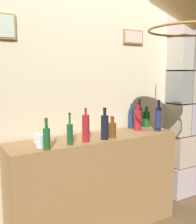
% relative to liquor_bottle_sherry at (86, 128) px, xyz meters
% --- Properties ---
extents(panelled_rear_partition, '(3.45, 0.15, 2.84)m').
position_rel_liquor_bottle_sherry_xyz_m(panelled_rear_partition, '(0.17, 0.41, 0.42)').
color(panelled_rear_partition, beige).
rests_on(panelled_rear_partition, ground).
extents(stone_pillar, '(0.39, 0.33, 2.77)m').
position_rel_liquor_bottle_sherry_xyz_m(stone_pillar, '(1.50, 0.27, 0.31)').
color(stone_pillar, '#BFACB1').
rests_on(stone_pillar, ground).
extents(bar_shelf_unit, '(1.70, 0.44, 0.95)m').
position_rel_liquor_bottle_sherry_xyz_m(bar_shelf_unit, '(0.17, 0.12, -0.60)').
color(bar_shelf_unit, '#9E7547').
rests_on(bar_shelf_unit, ground).
extents(liquor_bottle_sherry, '(0.07, 0.07, 0.31)m').
position_rel_liquor_bottle_sherry_xyz_m(liquor_bottle_sherry, '(0.00, 0.00, 0.00)').
color(liquor_bottle_sherry, maroon).
rests_on(liquor_bottle_sherry, bar_shelf_unit).
extents(liquor_bottle_tequila, '(0.06, 0.06, 0.29)m').
position_rel_liquor_bottle_sherry_xyz_m(liquor_bottle_tequila, '(0.72, 0.28, -0.01)').
color(liquor_bottle_tequila, navy).
rests_on(liquor_bottle_tequila, bar_shelf_unit).
extents(liquor_bottle_vermouth, '(0.06, 0.06, 0.26)m').
position_rel_liquor_bottle_sherry_xyz_m(liquor_bottle_vermouth, '(-0.38, -0.06, -0.03)').
color(liquor_bottle_vermouth, '#1B5424').
rests_on(liquor_bottle_vermouth, bar_shelf_unit).
extents(liquor_bottle_rye, '(0.08, 0.08, 0.24)m').
position_rel_liquor_bottle_sherry_xyz_m(liquor_bottle_rye, '(0.92, 0.26, -0.03)').
color(liquor_bottle_rye, '#195923').
rests_on(liquor_bottle_rye, bar_shelf_unit).
extents(liquor_bottle_whiskey, '(0.07, 0.07, 0.25)m').
position_rel_liquor_bottle_sherry_xyz_m(liquor_bottle_whiskey, '(0.28, 0.14, -0.04)').
color(liquor_bottle_whiskey, '#1B5822').
rests_on(liquor_bottle_whiskey, bar_shelf_unit).
extents(liquor_bottle_rum, '(0.05, 0.05, 0.28)m').
position_rel_liquor_bottle_sherry_xyz_m(liquor_bottle_rum, '(-0.16, -0.01, -0.03)').
color(liquor_bottle_rum, '#195025').
rests_on(liquor_bottle_rum, bar_shelf_unit).
extents(liquor_bottle_mezcal, '(0.08, 0.08, 0.31)m').
position_rel_liquor_bottle_sherry_xyz_m(liquor_bottle_mezcal, '(0.71, 0.16, -0.01)').
color(liquor_bottle_mezcal, '#A71E27').
rests_on(liquor_bottle_mezcal, bar_shelf_unit).
extents(liquor_bottle_vodka, '(0.06, 0.06, 0.32)m').
position_rel_liquor_bottle_sherry_xyz_m(liquor_bottle_vodka, '(0.82, 0.26, -0.00)').
color(liquor_bottle_vodka, '#175125').
rests_on(liquor_bottle_vodka, bar_shelf_unit).
extents(liquor_bottle_brandy, '(0.07, 0.07, 0.21)m').
position_rel_liquor_bottle_sherry_xyz_m(liquor_bottle_brandy, '(0.29, 0.02, -0.05)').
color(liquor_bottle_brandy, brown).
rests_on(liquor_bottle_brandy, bar_shelf_unit).
extents(liquor_bottle_bourbon, '(0.07, 0.07, 0.30)m').
position_rel_liquor_bottle_sherry_xyz_m(liquor_bottle_bourbon, '(0.19, -0.01, -0.01)').
color(liquor_bottle_bourbon, black).
rests_on(liquor_bottle_bourbon, bar_shelf_unit).
extents(liquor_bottle_gin, '(0.06, 0.06, 0.33)m').
position_rel_liquor_bottle_sherry_xyz_m(liquor_bottle_gin, '(0.87, 0.02, 0.01)').
color(liquor_bottle_gin, navy).
rests_on(liquor_bottle_gin, bar_shelf_unit).
extents(glass_tumbler_rocks, '(0.07, 0.07, 0.11)m').
position_rel_liquor_bottle_sherry_xyz_m(glass_tumbler_rocks, '(-0.41, 0.03, -0.07)').
color(glass_tumbler_rocks, silver).
rests_on(glass_tumbler_rocks, bar_shelf_unit).
extents(glass_tumbler_highball, '(0.08, 0.08, 0.09)m').
position_rel_liquor_bottle_sherry_xyz_m(glass_tumbler_highball, '(0.36, 0.24, -0.08)').
color(glass_tumbler_highball, silver).
rests_on(glass_tumbler_highball, bar_shelf_unit).
extents(glass_tumbler_shot, '(0.06, 0.06, 0.09)m').
position_rel_liquor_bottle_sherry_xyz_m(glass_tumbler_shot, '(-0.38, 0.20, -0.08)').
color(glass_tumbler_shot, silver).
rests_on(glass_tumbler_shot, bar_shelf_unit).
extents(pendant_lamp, '(0.60, 0.60, 0.59)m').
position_rel_liquor_bottle_sherry_xyz_m(pendant_lamp, '(0.38, -0.82, 0.86)').
color(pendant_lamp, beige).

